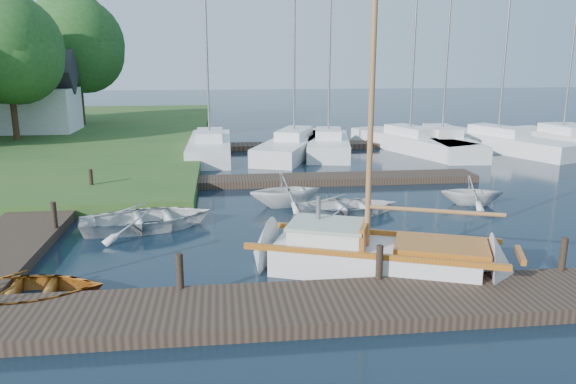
{
  "coord_description": "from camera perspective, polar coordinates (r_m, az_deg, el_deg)",
  "views": [
    {
      "loc": [
        -2.04,
        -16.75,
        5.25
      ],
      "look_at": [
        0.0,
        0.0,
        1.2
      ],
      "focal_mm": 35.0,
      "sensor_mm": 36.0,
      "label": 1
    }
  ],
  "objects": [
    {
      "name": "marina_boat_6",
      "position": [
        37.16,
        26.09,
        4.88
      ],
      "size": [
        3.65,
        7.94,
        9.56
      ],
      "rotation": [
        0.0,
        0.0,
        1.77
      ],
      "color": "white",
      "rests_on": "ground"
    },
    {
      "name": "marina_boat_2",
      "position": [
        31.47,
        4.1,
        4.92
      ],
      "size": [
        3.44,
        7.22,
        10.53
      ],
      "rotation": [
        0.0,
        0.0,
        1.39
      ],
      "color": "white",
      "rests_on": "ground"
    },
    {
      "name": "far_dock",
      "position": [
        24.14,
        2.85,
        1.29
      ],
      "size": [
        14.0,
        1.6,
        0.3
      ],
      "primitive_type": "cube",
      "color": "#2E201A",
      "rests_on": "ground"
    },
    {
      "name": "near_dock",
      "position": [
        12.07,
        3.52,
        -11.52
      ],
      "size": [
        18.0,
        2.2,
        0.3
      ],
      "primitive_type": "cube",
      "color": "#2E201A",
      "rests_on": "ground"
    },
    {
      "name": "mooring_post_3",
      "position": [
        14.95,
        26.17,
        -5.66
      ],
      "size": [
        0.16,
        0.16,
        0.8
      ],
      "primitive_type": "cylinder",
      "color": "black",
      "rests_on": "near_dock"
    },
    {
      "name": "tender_c",
      "position": [
        19.38,
        6.08,
        -1.19
      ],
      "size": [
        3.63,
        2.68,
        0.73
      ],
      "primitive_type": "imported",
      "rotation": [
        0.0,
        0.0,
        1.62
      ],
      "color": "white",
      "rests_on": "ground"
    },
    {
      "name": "tree_7",
      "position": [
        43.95,
        -20.67,
        13.9
      ],
      "size": [
        6.83,
        6.83,
        9.38
      ],
      "color": "#332114",
      "rests_on": "shore"
    },
    {
      "name": "mooring_post_4",
      "position": [
        18.05,
        -22.66,
        -2.17
      ],
      "size": [
        0.16,
        0.16,
        0.8
      ],
      "primitive_type": "cylinder",
      "color": "black",
      "rests_on": "left_dock"
    },
    {
      "name": "mooring_post_1",
      "position": [
        12.64,
        -10.93,
        -7.87
      ],
      "size": [
        0.16,
        0.16,
        0.8
      ],
      "primitive_type": "cylinder",
      "color": "black",
      "rests_on": "near_dock"
    },
    {
      "name": "mooring_post_2",
      "position": [
        13.09,
        9.28,
        -7.03
      ],
      "size": [
        0.16,
        0.16,
        0.8
      ],
      "primitive_type": "cylinder",
      "color": "black",
      "rests_on": "near_dock"
    },
    {
      "name": "marina_boat_1",
      "position": [
        31.38,
        0.63,
        4.9
      ],
      "size": [
        5.55,
        9.49,
        10.0
      ],
      "rotation": [
        0.0,
        0.0,
        1.19
      ],
      "color": "white",
      "rests_on": "ground"
    },
    {
      "name": "marina_boat_0",
      "position": [
        31.07,
        -7.94,
        4.71
      ],
      "size": [
        2.32,
        8.57,
        11.6
      ],
      "rotation": [
        0.0,
        0.0,
        1.56
      ],
      "color": "white",
      "rests_on": "ground"
    },
    {
      "name": "marina_boat_5",
      "position": [
        34.81,
        20.52,
        4.92
      ],
      "size": [
        5.82,
        9.66,
        11.79
      ],
      "rotation": [
        0.0,
        0.0,
        1.98
      ],
      "color": "white",
      "rests_on": "ground"
    },
    {
      "name": "sailboat",
      "position": [
        14.31,
        9.41,
        -6.74
      ],
      "size": [
        7.37,
        4.41,
        9.83
      ],
      "rotation": [
        0.0,
        0.0,
        -0.37
      ],
      "color": "white",
      "rests_on": "ground"
    },
    {
      "name": "ground",
      "position": [
        17.67,
        0.0,
        -3.79
      ],
      "size": [
        160.0,
        160.0,
        0.0
      ],
      "primitive_type": "plane",
      "color": "black",
      "rests_on": "ground"
    },
    {
      "name": "left_dock",
      "position": [
        20.32,
        -23.76,
        -2.21
      ],
      "size": [
        2.2,
        18.0,
        0.3
      ],
      "primitive_type": "cube",
      "color": "#2E201A",
      "rests_on": "ground"
    },
    {
      "name": "pontoon",
      "position": [
        35.26,
        13.15,
        4.83
      ],
      "size": [
        30.0,
        1.6,
        0.3
      ],
      "primitive_type": "cube",
      "color": "#2E201A",
      "rests_on": "ground"
    },
    {
      "name": "tender_a",
      "position": [
        18.17,
        -14.17,
        -2.34
      ],
      "size": [
        4.64,
        3.78,
        0.84
      ],
      "primitive_type": "imported",
      "rotation": [
        0.0,
        0.0,
        1.81
      ],
      "color": "white",
      "rests_on": "ground"
    },
    {
      "name": "tender_b",
      "position": [
        20.19,
        -0.22,
        0.44
      ],
      "size": [
        2.92,
        2.62,
        1.38
      ],
      "primitive_type": "imported",
      "rotation": [
        0.0,
        0.0,
        1.72
      ],
      "color": "white",
      "rests_on": "ground"
    },
    {
      "name": "tender_d",
      "position": [
        21.54,
        18.21,
        0.29
      ],
      "size": [
        2.54,
        2.3,
        1.16
      ],
      "primitive_type": "imported",
      "rotation": [
        0.0,
        0.0,
        1.37
      ],
      "color": "white",
      "rests_on": "ground"
    },
    {
      "name": "house_c",
      "position": [
        40.64,
        -24.33,
        8.56
      ],
      "size": [
        5.25,
        4.0,
        5.28
      ],
      "color": "silver",
      "rests_on": "shore"
    },
    {
      "name": "marina_boat_3",
      "position": [
        33.27,
        12.25,
        5.12
      ],
      "size": [
        5.13,
        9.12,
        12.38
      ],
      "rotation": [
        0.0,
        0.0,
        1.92
      ],
      "color": "white",
      "rests_on": "ground"
    },
    {
      "name": "tree_3",
      "position": [
        36.8,
        -26.64,
        12.99
      ],
      "size": [
        6.41,
        6.38,
        8.74
      ],
      "color": "#332114",
      "rests_on": "shore"
    },
    {
      "name": "mooring_post_5",
      "position": [
        22.77,
        -19.38,
        1.19
      ],
      "size": [
        0.16,
        0.16,
        0.8
      ],
      "primitive_type": "cylinder",
      "color": "black",
      "rests_on": "left_dock"
    },
    {
      "name": "marina_boat_4",
      "position": [
        33.7,
        15.35,
        5.02
      ],
      "size": [
        2.85,
        9.34,
        10.34
      ],
      "rotation": [
        0.0,
        0.0,
        1.5
      ],
      "color": "white",
      "rests_on": "ground"
    },
    {
      "name": "dinghy",
      "position": [
        13.74,
        -25.6,
        -8.72
      ],
      "size": [
        3.62,
        2.65,
        0.73
      ],
      "primitive_type": "imported",
      "rotation": [
        0.0,
        0.0,
        1.61
      ],
      "color": "#8D3717",
      "rests_on": "ground"
    }
  ]
}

